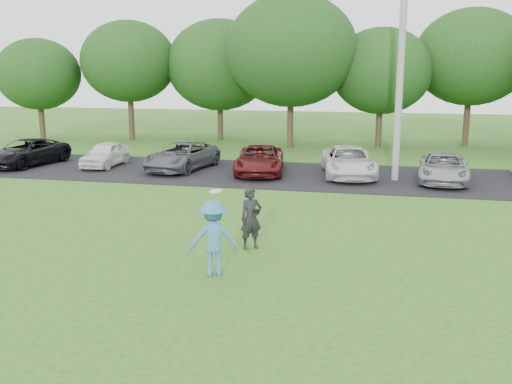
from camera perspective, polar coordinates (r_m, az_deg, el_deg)
ground at (r=12.29m, az=-3.59°, el=-9.36°), size 100.00×100.00×0.00m
parking_lot at (r=24.60m, az=4.81°, el=1.68°), size 32.00×6.50×0.03m
utility_pole at (r=23.74m, az=14.37°, el=14.09°), size 0.28×0.28×10.85m
frisbee_player at (r=12.66m, az=-4.27°, el=-4.62°), size 1.26×0.98×1.98m
camera_bystander at (r=14.48m, az=-0.50°, el=-2.64°), size 0.70×0.65×1.60m
parked_cars at (r=24.65m, az=2.61°, el=3.17°), size 28.47×5.20×1.24m
tree_row at (r=33.77m, az=9.89°, el=12.77°), size 42.39×9.85×8.64m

